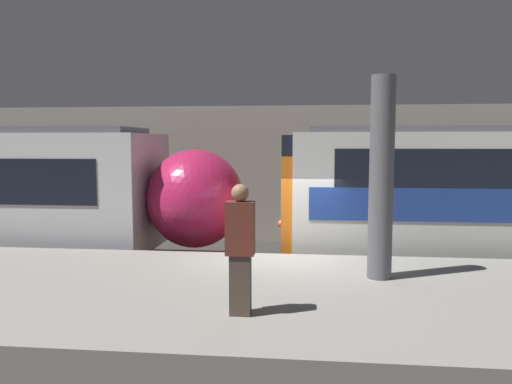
{
  "coord_description": "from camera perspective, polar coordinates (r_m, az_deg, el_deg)",
  "views": [
    {
      "loc": [
        0.52,
        -10.25,
        3.27
      ],
      "look_at": [
        -0.67,
        0.82,
        2.18
      ],
      "focal_mm": 35.0,
      "sensor_mm": 36.0,
      "label": 1
    }
  ],
  "objects": [
    {
      "name": "platform",
      "position": [
        8.2,
        2.18,
        -14.27
      ],
      "size": [
        40.0,
        5.11,
        0.97
      ],
      "color": "gray",
      "rests_on": "ground"
    },
    {
      "name": "station_rear_barrier",
      "position": [
        16.55,
        4.32,
        2.05
      ],
      "size": [
        50.0,
        0.15,
        4.49
      ],
      "color": "#9E998E",
      "rests_on": "ground"
    },
    {
      "name": "support_pillar_near",
      "position": [
        8.67,
        14.13,
        1.52
      ],
      "size": [
        0.41,
        0.41,
        3.43
      ],
      "color": "#56565B",
      "rests_on": "platform"
    },
    {
      "name": "ground_plane",
      "position": [
        10.77,
        3.13,
        -12.07
      ],
      "size": [
        120.0,
        120.0,
        0.0
      ],
      "primitive_type": "plane",
      "color": "#33302D"
    },
    {
      "name": "person_waiting",
      "position": [
        6.68,
        -1.81,
        -6.17
      ],
      "size": [
        0.38,
        0.24,
        1.77
      ],
      "color": "#473D33",
      "rests_on": "platform"
    }
  ]
}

